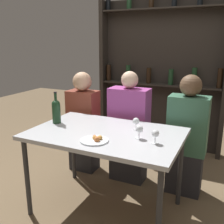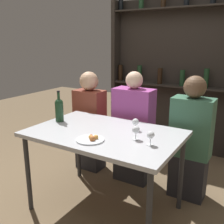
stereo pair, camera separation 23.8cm
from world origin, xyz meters
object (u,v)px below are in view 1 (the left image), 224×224
at_px(wine_glass_1, 155,134).
at_px(seated_person_left, 83,124).
at_px(seated_person_center, 129,131).
at_px(wine_bottle, 56,110).
at_px(wine_glass_2, 136,122).
at_px(wine_glass_0, 139,129).
at_px(food_plate_0, 95,140).
at_px(seated_person_right, 187,139).

height_order(wine_glass_1, seated_person_left, seated_person_left).
height_order(wine_glass_1, seated_person_center, seated_person_center).
distance_m(wine_bottle, wine_glass_2, 0.78).
bearing_deg(wine_glass_0, seated_person_left, 145.16).
distance_m(wine_glass_1, food_plate_0, 0.48).
bearing_deg(wine_glass_2, seated_person_center, 118.47).
bearing_deg(wine_glass_2, food_plate_0, -115.49).
distance_m(wine_glass_0, wine_glass_2, 0.23).
xyz_separation_m(wine_glass_0, seated_person_center, (-0.35, 0.65, -0.28)).
bearing_deg(wine_glass_0, seated_person_right, 66.45).
bearing_deg(food_plate_0, seated_person_center, 93.28).
relative_size(wine_bottle, seated_person_left, 0.25).
relative_size(wine_glass_0, seated_person_right, 0.09).
distance_m(wine_bottle, seated_person_right, 1.34).
distance_m(wine_glass_0, seated_person_left, 1.17).
bearing_deg(seated_person_right, seated_person_left, 180.00).
bearing_deg(wine_bottle, wine_glass_2, 10.61).
relative_size(seated_person_center, seated_person_right, 1.00).
bearing_deg(wine_glass_0, wine_glass_1, -17.23).
xyz_separation_m(wine_glass_0, wine_glass_2, (-0.10, 0.20, -0.00)).
xyz_separation_m(wine_glass_1, seated_person_right, (0.14, 0.70, -0.26)).
bearing_deg(food_plate_0, wine_glass_1, 19.84).
distance_m(wine_glass_1, seated_person_left, 1.32).
distance_m(food_plate_0, seated_person_right, 1.06).
bearing_deg(wine_bottle, food_plate_0, -24.81).
distance_m(wine_glass_2, seated_person_right, 0.65).
xyz_separation_m(wine_bottle, seated_person_right, (1.15, 0.59, -0.32)).
relative_size(wine_glass_1, seated_person_center, 0.09).
bearing_deg(wine_glass_2, wine_bottle, -169.39).
bearing_deg(food_plate_0, wine_bottle, 155.19).
height_order(wine_glass_0, wine_glass_2, wine_glass_0).
relative_size(wine_glass_0, food_plate_0, 0.50).
bearing_deg(seated_person_center, wine_bottle, -131.42).
bearing_deg(seated_person_right, wine_glass_0, -113.55).
relative_size(seated_person_left, seated_person_right, 0.97).
height_order(wine_glass_0, seated_person_left, seated_person_left).
height_order(seated_person_left, seated_person_center, seated_person_center).
height_order(wine_bottle, seated_person_right, seated_person_right).
relative_size(food_plate_0, seated_person_left, 0.19).
relative_size(wine_bottle, wine_glass_2, 2.80).
relative_size(wine_bottle, wine_glass_0, 2.68).
relative_size(wine_glass_1, seated_person_right, 0.09).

